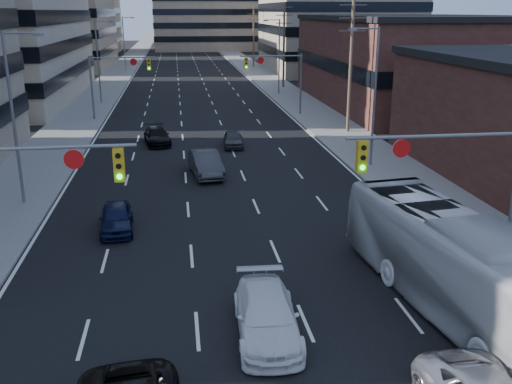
% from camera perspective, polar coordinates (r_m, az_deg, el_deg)
% --- Properties ---
extents(road_surface, '(18.00, 300.00, 0.02)m').
position_cam_1_polar(road_surface, '(140.77, -7.22, 13.49)').
color(road_surface, black).
rests_on(road_surface, ground).
extents(sidewalk_left, '(5.00, 300.00, 0.15)m').
position_cam_1_polar(sidewalk_left, '(141.06, -12.02, 13.29)').
color(sidewalk_left, slate).
rests_on(sidewalk_left, ground).
extents(sidewalk_right, '(5.00, 300.00, 0.15)m').
position_cam_1_polar(sidewalk_right, '(141.41, -2.43, 13.65)').
color(sidewalk_right, slate).
rests_on(sidewalk_right, ground).
extents(office_left_far, '(20.00, 30.00, 16.00)m').
position_cam_1_polar(office_left_far, '(112.56, -19.88, 15.68)').
color(office_left_far, gray).
rests_on(office_left_far, ground).
extents(storefront_right_mid, '(20.00, 30.00, 9.00)m').
position_cam_1_polar(storefront_right_mid, '(66.05, 15.81, 12.29)').
color(storefront_right_mid, '#472119').
rests_on(storefront_right_mid, ground).
extents(office_right_far, '(22.00, 28.00, 14.00)m').
position_cam_1_polar(office_right_far, '(102.12, 7.80, 15.86)').
color(office_right_far, gray).
rests_on(office_right_far, ground).
extents(bg_block_left, '(24.00, 24.00, 20.00)m').
position_cam_1_polar(bg_block_left, '(152.61, -18.49, 16.83)').
color(bg_block_left, '#ADA089').
rests_on(bg_block_left, ground).
extents(bg_block_right, '(22.00, 22.00, 12.00)m').
position_cam_1_polar(bg_block_right, '(144.55, 5.98, 16.01)').
color(bg_block_right, gray).
rests_on(bg_block_right, ground).
extents(signal_near_left, '(6.59, 0.33, 6.00)m').
position_cam_1_polar(signal_near_left, '(19.96, -22.97, -0.13)').
color(signal_near_left, slate).
rests_on(signal_near_left, ground).
extents(signal_near_right, '(6.59, 0.33, 6.00)m').
position_cam_1_polar(signal_near_right, '(21.50, 18.94, 1.54)').
color(signal_near_right, slate).
rests_on(signal_near_right, ground).
extents(signal_far_left, '(6.09, 0.33, 6.00)m').
position_cam_1_polar(signal_far_left, '(55.96, -13.83, 11.38)').
color(signal_far_left, slate).
rests_on(signal_far_left, ground).
extents(signal_far_right, '(6.09, 0.33, 6.00)m').
position_cam_1_polar(signal_far_right, '(56.55, 2.18, 11.93)').
color(signal_far_right, slate).
rests_on(signal_far_right, ground).
extents(utility_pole_block, '(2.20, 0.28, 11.00)m').
position_cam_1_polar(utility_pole_block, '(48.75, 9.46, 12.53)').
color(utility_pole_block, '#4C3D2D').
rests_on(utility_pole_block, ground).
extents(utility_pole_midblock, '(2.20, 0.28, 11.00)m').
position_cam_1_polar(utility_pole_midblock, '(77.85, 2.81, 14.58)').
color(utility_pole_midblock, '#4C3D2D').
rests_on(utility_pole_midblock, ground).
extents(utility_pole_distant, '(2.20, 0.28, 11.00)m').
position_cam_1_polar(utility_pole_distant, '(107.45, -0.25, 15.45)').
color(utility_pole_distant, '#4C3D2D').
rests_on(utility_pole_distant, ground).
extents(streetlight_left_near, '(2.03, 0.22, 9.00)m').
position_cam_1_polar(streetlight_left_near, '(31.87, -22.91, 7.45)').
color(streetlight_left_near, slate).
rests_on(streetlight_left_near, ground).
extents(streetlight_left_mid, '(2.03, 0.22, 9.00)m').
position_cam_1_polar(streetlight_left_mid, '(66.10, -15.41, 12.81)').
color(streetlight_left_mid, slate).
rests_on(streetlight_left_mid, ground).
extents(streetlight_left_far, '(2.03, 0.22, 9.00)m').
position_cam_1_polar(streetlight_left_far, '(100.86, -12.98, 14.46)').
color(streetlight_left_far, slate).
rests_on(streetlight_left_far, ground).
extents(streetlight_right_near, '(2.03, 0.22, 9.00)m').
position_cam_1_polar(streetlight_right_near, '(37.86, 11.59, 9.89)').
color(streetlight_right_near, slate).
rests_on(streetlight_right_near, ground).
extents(streetlight_right_far, '(2.03, 0.22, 9.00)m').
position_cam_1_polar(streetlight_right_far, '(71.67, 2.20, 13.74)').
color(streetlight_right_far, slate).
rests_on(streetlight_right_far, ground).
extents(white_van, '(2.16, 4.86, 1.39)m').
position_cam_1_polar(white_van, '(18.57, 1.07, -12.24)').
color(white_van, white).
rests_on(white_van, ground).
extents(transit_bus, '(4.34, 12.51, 3.41)m').
position_cam_1_polar(transit_bus, '(20.62, 19.69, -6.99)').
color(transit_bus, silver).
rests_on(transit_bus, ground).
extents(sedan_blue, '(1.76, 3.83, 1.27)m').
position_cam_1_polar(sedan_blue, '(27.68, -13.78, -2.52)').
color(sedan_blue, black).
rests_on(sedan_blue, ground).
extents(sedan_grey_center, '(2.20, 4.88, 1.55)m').
position_cam_1_polar(sedan_grey_center, '(36.05, -5.06, 2.86)').
color(sedan_grey_center, '#353537').
rests_on(sedan_grey_center, ground).
extents(sedan_black_far, '(2.40, 4.64, 1.29)m').
position_cam_1_polar(sedan_black_far, '(45.25, -9.87, 5.54)').
color(sedan_black_far, black).
rests_on(sedan_black_far, ground).
extents(sedan_grey_right, '(1.66, 3.69, 1.23)m').
position_cam_1_polar(sedan_grey_right, '(43.71, -2.30, 5.33)').
color(sedan_grey_right, '#37373A').
rests_on(sedan_grey_right, ground).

